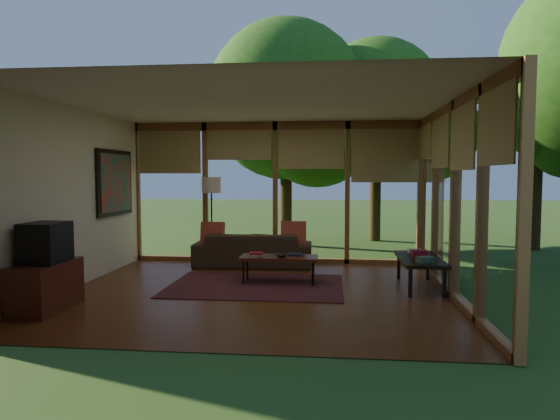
# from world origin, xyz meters

# --- Properties ---
(floor) EXTENTS (5.50, 5.50, 0.00)m
(floor) POSITION_xyz_m (0.00, 0.00, 0.00)
(floor) COLOR brown
(floor) RESTS_ON ground
(ceiling) EXTENTS (5.50, 5.50, 0.00)m
(ceiling) POSITION_xyz_m (0.00, 0.00, 2.70)
(ceiling) COLOR white
(ceiling) RESTS_ON ground
(wall_left) EXTENTS (0.04, 5.00, 2.70)m
(wall_left) POSITION_xyz_m (-2.75, 0.00, 1.35)
(wall_left) COLOR beige
(wall_left) RESTS_ON ground
(wall_front) EXTENTS (5.50, 0.04, 2.70)m
(wall_front) POSITION_xyz_m (0.00, -2.50, 1.35)
(wall_front) COLOR beige
(wall_front) RESTS_ON ground
(window_wall_back) EXTENTS (5.50, 0.12, 2.70)m
(window_wall_back) POSITION_xyz_m (0.00, 2.50, 1.35)
(window_wall_back) COLOR brown
(window_wall_back) RESTS_ON ground
(window_wall_right) EXTENTS (0.12, 5.00, 2.70)m
(window_wall_right) POSITION_xyz_m (2.75, 0.00, 1.35)
(window_wall_right) COLOR brown
(window_wall_right) RESTS_ON ground
(tree_nw) EXTENTS (3.81, 3.81, 5.39)m
(tree_nw) POSITION_xyz_m (-0.02, 5.03, 3.47)
(tree_nw) COLOR #3C2C15
(tree_nw) RESTS_ON ground
(tree_ne) EXTENTS (3.38, 3.38, 5.16)m
(tree_ne) POSITION_xyz_m (2.20, 6.06, 3.46)
(tree_ne) COLOR #3C2C15
(tree_ne) RESTS_ON ground
(tree_far) EXTENTS (2.71, 2.71, 4.60)m
(tree_far) POSITION_xyz_m (5.67, 4.77, 3.23)
(tree_far) COLOR #3C2C15
(tree_far) RESTS_ON ground
(rug) EXTENTS (2.62, 1.86, 0.01)m
(rug) POSITION_xyz_m (-0.06, 0.38, 0.01)
(rug) COLOR maroon
(rug) RESTS_ON floor
(sofa) EXTENTS (2.18, 0.92, 0.63)m
(sofa) POSITION_xyz_m (-0.35, 2.00, 0.31)
(sofa) COLOR #382A1C
(sofa) RESTS_ON floor
(pillow_left) EXTENTS (0.43, 0.23, 0.45)m
(pillow_left) POSITION_xyz_m (-1.10, 1.95, 0.59)
(pillow_left) COLOR maroon
(pillow_left) RESTS_ON sofa
(pillow_right) EXTENTS (0.45, 0.24, 0.48)m
(pillow_right) POSITION_xyz_m (0.40, 1.95, 0.61)
(pillow_right) COLOR maroon
(pillow_right) RESTS_ON sofa
(ct_book_lower) EXTENTS (0.24, 0.21, 0.03)m
(ct_book_lower) POSITION_xyz_m (-0.08, 0.56, 0.44)
(ct_book_lower) COLOR #B5AEA4
(ct_book_lower) RESTS_ON coffee_table
(ct_book_upper) EXTENTS (0.22, 0.18, 0.03)m
(ct_book_upper) POSITION_xyz_m (-0.08, 0.56, 0.47)
(ct_book_upper) COLOR maroon
(ct_book_upper) RESTS_ON coffee_table
(ct_book_side) EXTENTS (0.23, 0.18, 0.03)m
(ct_book_side) POSITION_xyz_m (0.52, 0.69, 0.44)
(ct_book_side) COLOR black
(ct_book_side) RESTS_ON coffee_table
(ct_bowl) EXTENTS (0.16, 0.16, 0.07)m
(ct_bowl) POSITION_xyz_m (0.32, 0.51, 0.46)
(ct_bowl) COLOR black
(ct_bowl) RESTS_ON coffee_table
(media_cabinet) EXTENTS (0.50, 1.00, 0.60)m
(media_cabinet) POSITION_xyz_m (-2.47, -1.23, 0.30)
(media_cabinet) COLOR #572417
(media_cabinet) RESTS_ON floor
(television) EXTENTS (0.45, 0.55, 0.50)m
(television) POSITION_xyz_m (-2.45, -1.23, 0.85)
(television) COLOR black
(television) RESTS_ON media_cabinet
(console_book_a) EXTENTS (0.26, 0.23, 0.08)m
(console_book_a) POSITION_xyz_m (2.40, 0.12, 0.49)
(console_book_a) COLOR #355E4A
(console_book_a) RESTS_ON side_console
(console_book_b) EXTENTS (0.24, 0.18, 0.11)m
(console_book_b) POSITION_xyz_m (2.40, 0.57, 0.51)
(console_book_b) COLOR maroon
(console_book_b) RESTS_ON side_console
(console_book_c) EXTENTS (0.22, 0.16, 0.06)m
(console_book_c) POSITION_xyz_m (2.40, 0.97, 0.48)
(console_book_c) COLOR #B5AEA4
(console_book_c) RESTS_ON side_console
(floor_lamp) EXTENTS (0.36, 0.36, 1.65)m
(floor_lamp) POSITION_xyz_m (-1.18, 2.18, 1.41)
(floor_lamp) COLOR black
(floor_lamp) RESTS_ON floor
(coffee_table) EXTENTS (1.20, 0.50, 0.43)m
(coffee_table) POSITION_xyz_m (0.27, 0.61, 0.39)
(coffee_table) COLOR #572417
(coffee_table) RESTS_ON floor
(side_console) EXTENTS (0.60, 1.40, 0.46)m
(side_console) POSITION_xyz_m (2.40, 0.52, 0.41)
(side_console) COLOR black
(side_console) RESTS_ON floor
(wall_painting) EXTENTS (0.06, 1.35, 1.15)m
(wall_painting) POSITION_xyz_m (-2.71, 1.40, 1.55)
(wall_painting) COLOR black
(wall_painting) RESTS_ON wall_left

